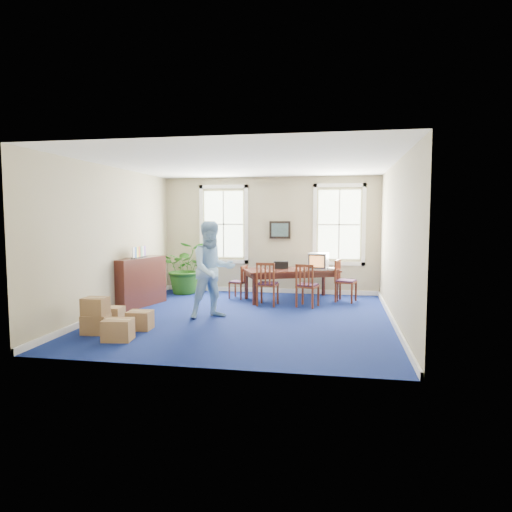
% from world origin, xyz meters
% --- Properties ---
extents(floor, '(6.50, 6.50, 0.00)m').
position_xyz_m(floor, '(0.00, 0.00, 0.00)').
color(floor, navy).
rests_on(floor, ground).
extents(ceiling, '(6.50, 6.50, 0.00)m').
position_xyz_m(ceiling, '(0.00, 0.00, 3.20)').
color(ceiling, white).
rests_on(ceiling, ground).
extents(wall_back, '(6.50, 0.00, 6.50)m').
position_xyz_m(wall_back, '(0.00, 3.25, 1.60)').
color(wall_back, tan).
rests_on(wall_back, ground).
extents(wall_front, '(6.50, 0.00, 6.50)m').
position_xyz_m(wall_front, '(0.00, -3.25, 1.60)').
color(wall_front, tan).
rests_on(wall_front, ground).
extents(wall_left, '(0.00, 6.50, 6.50)m').
position_xyz_m(wall_left, '(-3.00, 0.00, 1.60)').
color(wall_left, tan).
rests_on(wall_left, ground).
extents(wall_right, '(0.00, 6.50, 6.50)m').
position_xyz_m(wall_right, '(3.00, 0.00, 1.60)').
color(wall_right, tan).
rests_on(wall_right, ground).
extents(baseboard_back, '(6.00, 0.04, 0.12)m').
position_xyz_m(baseboard_back, '(0.00, 3.22, 0.06)').
color(baseboard_back, white).
rests_on(baseboard_back, ground).
extents(baseboard_left, '(0.04, 6.50, 0.12)m').
position_xyz_m(baseboard_left, '(-2.97, 0.00, 0.06)').
color(baseboard_left, white).
rests_on(baseboard_left, ground).
extents(baseboard_right, '(0.04, 6.50, 0.12)m').
position_xyz_m(baseboard_right, '(2.97, 0.00, 0.06)').
color(baseboard_right, white).
rests_on(baseboard_right, ground).
extents(window_left, '(1.40, 0.12, 2.20)m').
position_xyz_m(window_left, '(-1.30, 3.23, 1.90)').
color(window_left, white).
rests_on(window_left, ground).
extents(window_right, '(1.40, 0.12, 2.20)m').
position_xyz_m(window_right, '(1.90, 3.23, 1.90)').
color(window_right, white).
rests_on(window_right, ground).
extents(wall_picture, '(0.58, 0.06, 0.48)m').
position_xyz_m(wall_picture, '(0.30, 3.20, 1.75)').
color(wall_picture, black).
rests_on(wall_picture, ground).
extents(conference_table, '(2.55, 1.91, 0.79)m').
position_xyz_m(conference_table, '(0.71, 2.18, 0.40)').
color(conference_table, '#4C2018').
rests_on(conference_table, ground).
extents(crt_tv, '(0.53, 0.56, 0.41)m').
position_xyz_m(crt_tv, '(1.40, 2.24, 1.00)').
color(crt_tv, '#B7B7BC').
rests_on(crt_tv, conference_table).
extents(game_console, '(0.21, 0.24, 0.05)m').
position_xyz_m(game_console, '(1.72, 2.18, 0.82)').
color(game_console, white).
rests_on(game_console, conference_table).
extents(equipment_bag, '(0.40, 0.29, 0.18)m').
position_xyz_m(equipment_bag, '(0.45, 2.24, 0.89)').
color(equipment_bag, black).
rests_on(equipment_bag, conference_table).
extents(chair_near_left, '(0.51, 0.51, 1.05)m').
position_xyz_m(chair_near_left, '(0.24, 1.39, 0.52)').
color(chair_near_left, maroon).
rests_on(chair_near_left, ground).
extents(chair_near_right, '(0.57, 0.57, 1.02)m').
position_xyz_m(chair_near_right, '(1.19, 1.39, 0.51)').
color(chair_near_right, maroon).
rests_on(chair_near_right, ground).
extents(chair_end_left, '(0.47, 0.47, 0.86)m').
position_xyz_m(chair_end_left, '(-0.66, 2.18, 0.43)').
color(chair_end_left, maroon).
rests_on(chair_end_left, ground).
extents(chair_end_right, '(0.58, 0.58, 1.05)m').
position_xyz_m(chair_end_right, '(2.09, 2.18, 0.52)').
color(chair_end_right, maroon).
rests_on(chair_end_right, ground).
extents(man, '(1.25, 1.20, 2.02)m').
position_xyz_m(man, '(-0.69, -0.14, 1.01)').
color(man, '#9ECAF3').
rests_on(man, ground).
extents(credenza, '(0.81, 1.59, 1.20)m').
position_xyz_m(credenza, '(-2.75, 0.78, 0.60)').
color(credenza, '#4C2018').
rests_on(credenza, ground).
extents(brochure_rack, '(0.21, 0.64, 0.28)m').
position_xyz_m(brochure_rack, '(-2.73, 0.78, 1.34)').
color(brochure_rack, '#99999E').
rests_on(brochure_rack, credenza).
extents(potted_plant, '(1.56, 1.45, 1.43)m').
position_xyz_m(potted_plant, '(-2.23, 2.66, 0.72)').
color(potted_plant, '#205413').
rests_on(potted_plant, ground).
extents(cardboard_boxes, '(1.32, 1.32, 0.70)m').
position_xyz_m(cardboard_boxes, '(-2.25, -1.69, 0.35)').
color(cardboard_boxes, '#9D7246').
rests_on(cardboard_boxes, ground).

